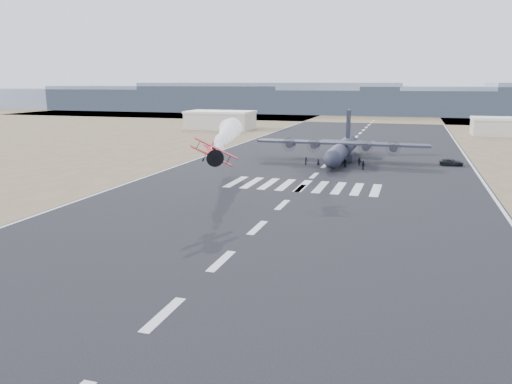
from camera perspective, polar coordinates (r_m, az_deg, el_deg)
The scene contains 22 objects.
ground at distance 39.18m, azimuth -10.53°, elevation -13.59°, with size 500.00×500.00×0.00m, color black.
scrub_far at distance 262.05m, azimuth 13.72°, elevation 8.32°, with size 500.00×80.00×0.00m, color brown.
runway_markings at distance 94.07m, azimuth 6.66°, elevation 1.88°, with size 60.00×260.00×0.01m, color silver, non-canonical shape.
ridge_seg_a at distance 360.12m, azimuth -19.05°, elevation 10.05°, with size 150.00×50.00×13.00m, color slate.
ridge_seg_b at distance 326.09m, azimuth -9.64°, elevation 10.55°, with size 150.00×50.00×15.00m, color slate.
ridge_seg_c at distance 302.39m, azimuth 1.62°, elevation 10.77°, with size 150.00×50.00×17.00m, color slate.
ridge_seg_d at distance 291.63m, azimuth 14.20°, elevation 9.95°, with size 150.00×50.00×13.00m, color slate.
ridge_seg_e at distance 295.05m, azimuth 27.06°, elevation 9.21°, with size 150.00×50.00×15.00m, color slate.
hangar_left at distance 189.47m, azimuth -4.11°, elevation 8.24°, with size 24.50×14.50×6.70m.
hangar_right at distance 183.80m, azimuth 26.56°, elevation 6.72°, with size 20.50×12.50×5.90m.
aerobatic_biplane at distance 66.57m, azimuth -5.06°, elevation 4.53°, with size 5.76×5.99×4.35m.
smoke_trail at distance 94.53m, azimuth -3.08°, elevation 7.03°, with size 11.12×33.49×4.04m.
transport_aircraft at distance 112.48m, azimuth 9.80°, elevation 4.93°, with size 37.05×30.57×10.74m.
support_vehicle at distance 112.72m, azimuth 21.45°, elevation 3.19°, with size 2.24×4.86×1.35m, color black.
crew_a at distance 107.36m, azimuth 9.88°, elevation 3.57°, with size 0.66×0.54×1.81m, color black.
crew_b at distance 105.16m, azimuth 9.38°, elevation 3.36°, with size 0.80×0.49×1.65m, color black.
crew_c at distance 104.02m, azimuth 10.20°, elevation 3.29°, with size 1.20×0.56×1.86m, color black.
crew_d at distance 101.71m, azimuth 12.16°, elevation 3.01°, with size 1.11×0.57×1.89m, color black.
crew_e at distance 104.39m, azimuth 10.19°, elevation 3.33°, with size 0.92×0.57×1.89m, color black.
crew_f at distance 106.71m, azimuth 11.73°, elevation 3.41°, with size 1.57×0.51×1.69m, color black.
crew_g at distance 104.13m, azimuth 7.14°, elevation 3.34°, with size 0.60×0.49×1.64m, color black.
crew_h at distance 106.38m, azimuth 5.75°, elevation 3.56°, with size 0.78×0.48×1.61m, color black.
Camera 1 is at (16.94, -30.95, 17.02)m, focal length 35.00 mm.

